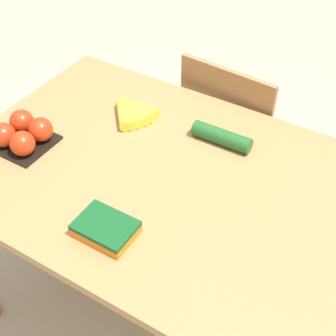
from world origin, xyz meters
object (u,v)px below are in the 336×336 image
banana_bunch (132,112)px  cucumber_near (222,137)px  chair (235,141)px  tomato_pack (22,134)px  carrot_bag (106,228)px

banana_bunch → cucumber_near: size_ratio=0.82×
chair → cucumber_near: (0.10, -0.38, 0.33)m
cucumber_near → tomato_pack: bearing=-148.3°
chair → carrot_bag: chair is taller
tomato_pack → cucumber_near: size_ratio=0.87×
carrot_bag → cucumber_near: bearing=79.4°
chair → cucumber_near: chair is taller
chair → cucumber_near: bearing=109.2°
banana_bunch → carrot_bag: bearing=-63.1°
chair → tomato_pack: (-0.44, -0.72, 0.35)m
banana_bunch → tomato_pack: tomato_pack is taller
tomato_pack → carrot_bag: bearing=-19.9°
banana_bunch → carrot_bag: size_ratio=1.04×
tomato_pack → carrot_bag: tomato_pack is taller
banana_bunch → cucumber_near: bearing=5.1°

